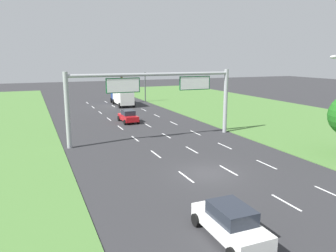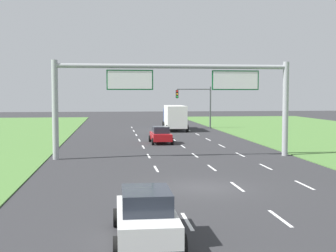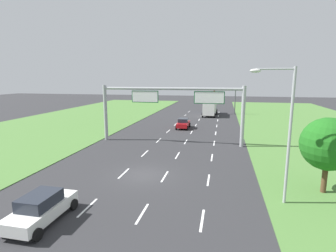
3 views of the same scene
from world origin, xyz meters
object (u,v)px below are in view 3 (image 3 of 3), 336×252
(car_near_red, at_px, (183,123))
(box_truck, at_px, (210,107))
(car_lead_silver, at_px, (41,208))
(street_lamp, at_px, (284,124))
(roadside_tree_near, at_px, (328,144))
(traffic_light_mast, at_px, (226,97))
(sign_gantry, at_px, (172,103))

(car_near_red, relative_size, box_truck, 0.46)
(car_lead_silver, bearing_deg, street_lamp, 21.30)
(street_lamp, bearing_deg, car_near_red, 112.21)
(car_lead_silver, bearing_deg, box_truck, 81.54)
(box_truck, distance_m, roadside_tree_near, 38.55)
(car_near_red, distance_m, traffic_light_mast, 19.53)
(box_truck, bearing_deg, sign_gantry, -95.20)
(box_truck, xyz_separation_m, street_lamp, (6.30, -39.50, 3.37))
(car_lead_silver, xyz_separation_m, box_truck, (6.86, 44.56, 0.89))
(box_truck, relative_size, street_lamp, 1.02)
(car_lead_silver, relative_size, box_truck, 0.49)
(car_lead_silver, bearing_deg, sign_gantry, 79.67)
(car_near_red, distance_m, roadside_tree_near, 25.35)
(car_lead_silver, height_order, street_lamp, street_lamp)
(traffic_light_mast, bearing_deg, sign_gantry, -103.15)
(box_truck, relative_size, sign_gantry, 0.50)
(street_lamp, bearing_deg, roadside_tree_near, 33.50)
(car_near_red, bearing_deg, box_truck, 77.06)
(car_near_red, relative_size, traffic_light_mast, 0.71)
(sign_gantry, xyz_separation_m, traffic_light_mast, (6.53, 27.96, -1.04))
(traffic_light_mast, xyz_separation_m, street_lamp, (3.07, -41.89, 1.21))
(car_lead_silver, height_order, box_truck, box_truck)
(roadside_tree_near, bearing_deg, sign_gantry, 137.92)
(street_lamp, distance_m, roadside_tree_near, 4.34)
(car_lead_silver, bearing_deg, roadside_tree_near, 24.07)
(car_near_red, height_order, car_lead_silver, car_lead_silver)
(car_near_red, xyz_separation_m, roadside_tree_near, (13.07, -21.55, 2.68))
(car_near_red, distance_m, sign_gantry, 10.68)
(car_lead_silver, xyz_separation_m, traffic_light_mast, (10.09, 46.94, 3.05))
(box_truck, relative_size, roadside_tree_near, 1.65)
(car_lead_silver, relative_size, street_lamp, 0.51)
(traffic_light_mast, bearing_deg, car_near_red, -110.12)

